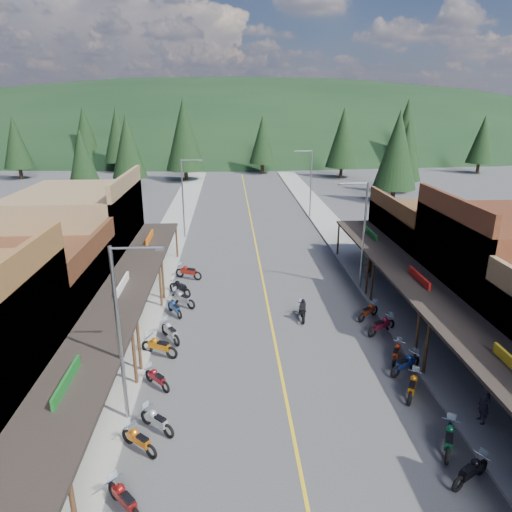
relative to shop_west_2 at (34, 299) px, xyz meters
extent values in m
plane|color=#38383A|center=(13.75, -1.70, -2.53)|extent=(220.00, 220.00, 0.00)
cube|color=gold|center=(13.75, 18.30, -2.53)|extent=(0.15, 90.00, 0.01)
cube|color=gray|center=(5.05, 18.30, -2.46)|extent=(3.40, 94.00, 0.15)
cube|color=gray|center=(22.45, 18.30, -2.46)|extent=(3.40, 94.00, 0.15)
cube|color=brown|center=(3.60, -9.60, 1.57)|extent=(0.30, 10.20, 8.20)
cube|color=black|center=(5.05, -9.60, 0.47)|extent=(3.20, 10.20, 0.18)
cylinder|color=#472D19|center=(6.55, -5.10, -1.03)|extent=(0.16, 0.16, 3.00)
cube|color=#14591E|center=(5.05, -9.60, 0.67)|extent=(0.12, 3.00, 0.70)
cube|color=#3F2111|center=(-0.25, 0.00, -0.03)|extent=(8.00, 9.00, 5.00)
cube|color=#3F2111|center=(3.60, 0.00, 0.57)|extent=(0.30, 9.00, 6.20)
cube|color=black|center=(5.05, 0.00, 0.47)|extent=(3.20, 9.00, 0.18)
cylinder|color=#472D19|center=(6.55, -3.90, -1.03)|extent=(0.16, 0.16, 3.00)
cylinder|color=#472D19|center=(6.55, 3.90, -1.03)|extent=(0.16, 0.16, 3.00)
cube|color=silver|center=(5.05, 0.00, 0.67)|extent=(0.12, 3.00, 0.70)
cube|color=brown|center=(-0.25, 9.60, 0.97)|extent=(8.00, 10.20, 7.00)
cube|color=brown|center=(3.60, 9.60, 1.57)|extent=(0.30, 10.20, 8.20)
cube|color=black|center=(5.05, 9.60, 0.47)|extent=(3.20, 10.20, 0.18)
cylinder|color=#472D19|center=(6.55, 5.10, -1.03)|extent=(0.16, 0.16, 3.00)
cylinder|color=#472D19|center=(6.55, 14.10, -1.03)|extent=(0.16, 0.16, 3.00)
cube|color=#CC590C|center=(5.05, 9.60, 0.67)|extent=(0.12, 3.00, 0.70)
cylinder|color=#472D19|center=(20.95, -5.10, -1.03)|extent=(0.16, 0.16, 3.00)
cube|color=#562B19|center=(27.75, 0.00, 0.97)|extent=(8.00, 9.00, 7.00)
cube|color=#562B19|center=(23.90, 0.00, 1.57)|extent=(0.30, 9.00, 8.20)
cube|color=black|center=(22.45, 0.00, 0.47)|extent=(3.20, 9.00, 0.18)
cylinder|color=#472D19|center=(20.95, -3.90, -1.03)|extent=(0.16, 0.16, 3.00)
cylinder|color=#472D19|center=(20.95, 3.90, -1.03)|extent=(0.16, 0.16, 3.00)
cube|color=#B2140F|center=(22.45, 0.00, 0.67)|extent=(0.12, 3.00, 0.70)
cube|color=#4C2D16|center=(27.75, 9.60, -0.03)|extent=(8.00, 10.20, 5.00)
cube|color=#4C2D16|center=(23.90, 9.60, 0.57)|extent=(0.30, 10.20, 6.20)
cube|color=black|center=(22.45, 9.60, 0.47)|extent=(3.20, 10.20, 0.18)
cylinder|color=#472D19|center=(20.95, 5.10, -1.03)|extent=(0.16, 0.16, 3.00)
cylinder|color=#472D19|center=(20.95, 14.10, -1.03)|extent=(0.16, 0.16, 3.00)
cube|color=#14591E|center=(22.45, 9.60, 0.67)|extent=(0.12, 3.00, 0.70)
cylinder|color=gray|center=(6.65, -7.70, 1.47)|extent=(0.16, 0.16, 8.00)
cylinder|color=gray|center=(7.65, -7.70, 5.37)|extent=(2.00, 0.10, 0.10)
cube|color=gray|center=(8.55, -7.70, 5.32)|extent=(0.35, 0.18, 0.12)
cylinder|color=gray|center=(6.65, 20.30, 1.47)|extent=(0.16, 0.16, 8.00)
cylinder|color=gray|center=(7.65, 20.30, 5.37)|extent=(2.00, 0.10, 0.10)
cube|color=gray|center=(8.55, 20.30, 5.32)|extent=(0.35, 0.18, 0.12)
cylinder|color=gray|center=(20.85, 6.30, 1.47)|extent=(0.16, 0.16, 8.00)
cylinder|color=gray|center=(19.85, 6.30, 5.37)|extent=(2.00, 0.10, 0.10)
cube|color=gray|center=(18.95, 6.30, 5.32)|extent=(0.35, 0.18, 0.12)
cylinder|color=gray|center=(20.85, 28.30, 1.47)|extent=(0.16, 0.16, 8.00)
cylinder|color=gray|center=(19.85, 28.30, 5.37)|extent=(2.00, 0.10, 0.10)
cube|color=gray|center=(18.95, 28.30, 5.32)|extent=(0.35, 0.18, 0.12)
ellipsoid|color=black|center=(13.75, 133.30, -2.53)|extent=(310.00, 140.00, 60.00)
cylinder|color=black|center=(-26.25, 60.30, -1.53)|extent=(0.60, 0.60, 2.00)
cone|color=black|center=(-26.25, 60.30, 3.97)|extent=(5.04, 5.04, 9.00)
cylinder|color=black|center=(-10.25, 68.30, -1.53)|extent=(0.60, 0.60, 2.00)
cone|color=black|center=(-10.25, 68.30, 4.72)|extent=(5.88, 5.88, 10.50)
cylinder|color=black|center=(3.75, 56.30, -1.53)|extent=(0.60, 0.60, 2.00)
cone|color=black|center=(3.75, 56.30, 5.47)|extent=(6.72, 6.72, 12.00)
cylinder|color=black|center=(17.75, 64.30, -1.53)|extent=(0.60, 0.60, 2.00)
cone|color=black|center=(17.75, 64.30, 3.97)|extent=(5.04, 5.04, 9.00)
cylinder|color=black|center=(31.75, 58.30, -1.53)|extent=(0.60, 0.60, 2.00)
cone|color=black|center=(31.75, 58.30, 4.72)|extent=(5.88, 5.88, 10.50)
cylinder|color=black|center=(47.75, 70.30, -1.53)|extent=(0.60, 0.60, 2.00)
cone|color=black|center=(47.75, 70.30, 5.47)|extent=(6.72, 6.72, 12.00)
cylinder|color=black|center=(59.75, 62.30, -1.53)|extent=(0.60, 0.60, 2.00)
cone|color=black|center=(59.75, 62.30, 3.97)|extent=(5.04, 5.04, 9.00)
cylinder|color=black|center=(-18.25, 74.30, -1.53)|extent=(0.60, 0.60, 2.00)
cone|color=black|center=(-18.25, 74.30, 4.72)|extent=(5.88, 5.88, 10.50)
cylinder|color=black|center=(-8.25, 38.30, -1.53)|extent=(0.60, 0.60, 2.00)
cone|color=black|center=(-8.25, 38.30, 3.47)|extent=(4.48, 4.48, 8.00)
cylinder|color=black|center=(37.75, 43.30, -1.53)|extent=(0.60, 0.60, 2.00)
cone|color=black|center=(37.75, 43.30, 3.87)|extent=(4.93, 4.93, 8.80)
cylinder|color=black|center=(-4.25, 48.30, -1.53)|extent=(0.60, 0.60, 2.00)
cone|color=black|center=(-4.25, 48.30, 4.27)|extent=(5.38, 5.38, 9.60)
cylinder|color=black|center=(33.75, 36.30, -1.53)|extent=(0.60, 0.60, 2.00)
cone|color=black|center=(33.75, 36.30, 4.67)|extent=(5.82, 5.82, 10.40)
imported|color=black|center=(21.93, -8.91, -1.49)|extent=(0.43, 0.65, 1.79)
imported|color=brown|center=(21.92, 8.23, -1.42)|extent=(1.07, 0.98, 1.92)
camera|label=1|loc=(11.28, -24.63, 10.69)|focal=32.00mm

